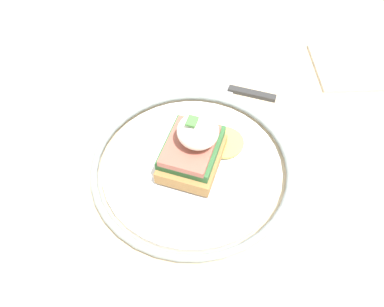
% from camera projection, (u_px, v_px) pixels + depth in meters
% --- Properties ---
extents(dining_table, '(1.02, 0.83, 0.76)m').
position_uv_depth(dining_table, '(202.00, 210.00, 0.61)').
color(dining_table, '#C6B28E').
rests_on(dining_table, ground_plane).
extents(plate, '(0.27, 0.27, 0.02)m').
position_uv_depth(plate, '(192.00, 166.00, 0.51)').
color(plate, silver).
rests_on(plate, dining_table).
extents(sandwich, '(0.12, 0.10, 0.08)m').
position_uv_depth(sandwich, '(194.00, 147.00, 0.48)').
color(sandwich, '#9E703D').
rests_on(sandwich, plate).
extents(fork, '(0.04, 0.15, 0.00)m').
position_uv_depth(fork, '(137.00, 284.00, 0.42)').
color(fork, silver).
rests_on(fork, dining_table).
extents(knife, '(0.02, 0.17, 0.01)m').
position_uv_depth(knife, '(232.00, 90.00, 0.61)').
color(knife, '#2D2D2D').
rests_on(knife, dining_table).
extents(napkin, '(0.16, 0.17, 0.01)m').
position_uv_depth(napkin, '(355.00, 67.00, 0.64)').
color(napkin, beige).
rests_on(napkin, dining_table).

